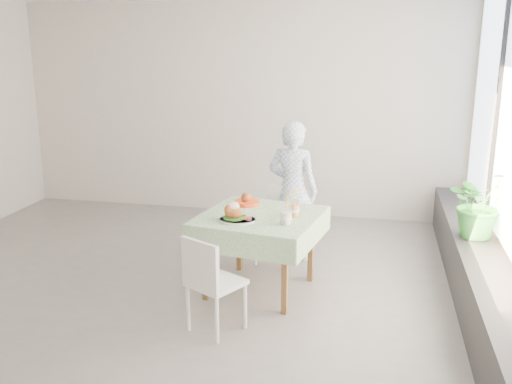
% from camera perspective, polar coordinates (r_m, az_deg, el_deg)
% --- Properties ---
extents(floor, '(6.00, 6.00, 0.00)m').
position_cam_1_polar(floor, '(5.72, -7.86, -8.82)').
color(floor, '#64615E').
rests_on(floor, ground).
extents(wall_back, '(6.00, 0.02, 2.80)m').
position_cam_1_polar(wall_back, '(7.69, -1.83, 8.23)').
color(wall_back, beige).
rests_on(wall_back, ground).
extents(window_ledge, '(0.40, 4.80, 0.50)m').
position_cam_1_polar(window_ledge, '(5.40, 21.57, -8.39)').
color(window_ledge, black).
rests_on(window_ledge, ground).
extents(cafe_table, '(1.20, 1.20, 0.74)m').
position_cam_1_polar(cafe_table, '(5.32, 0.41, -5.20)').
color(cafe_table, brown).
rests_on(cafe_table, ground).
extents(chair_far, '(0.46, 0.46, 0.81)m').
position_cam_1_polar(chair_far, '(6.06, 2.06, -4.78)').
color(chair_far, white).
rests_on(chair_far, ground).
extents(chair_near, '(0.52, 0.52, 0.81)m').
position_cam_1_polar(chair_near, '(4.69, -4.10, -10.88)').
color(chair_near, white).
rests_on(chair_near, ground).
extents(diner, '(0.61, 0.46, 1.50)m').
position_cam_1_polar(diner, '(6.06, 3.69, 0.15)').
color(diner, '#87A4D8').
rests_on(diner, ground).
extents(main_dish, '(0.33, 0.33, 0.17)m').
position_cam_1_polar(main_dish, '(5.05, -2.09, -2.28)').
color(main_dish, white).
rests_on(main_dish, cafe_table).
extents(juice_cup_orange, '(0.11, 0.11, 0.30)m').
position_cam_1_polar(juice_cup_orange, '(5.18, 3.81, -1.71)').
color(juice_cup_orange, white).
rests_on(juice_cup_orange, cafe_table).
extents(juice_cup_lemonade, '(0.11, 0.11, 0.30)m').
position_cam_1_polar(juice_cup_lemonade, '(4.96, 3.02, -2.44)').
color(juice_cup_lemonade, white).
rests_on(juice_cup_lemonade, cafe_table).
extents(second_dish, '(0.25, 0.25, 0.12)m').
position_cam_1_polar(second_dish, '(5.54, -0.96, -0.93)').
color(second_dish, '#D94216').
rests_on(second_dish, cafe_table).
extents(potted_plant, '(0.78, 0.76, 0.66)m').
position_cam_1_polar(potted_plant, '(5.69, 21.43, -1.04)').
color(potted_plant, '#2F7A28').
rests_on(potted_plant, window_ledge).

